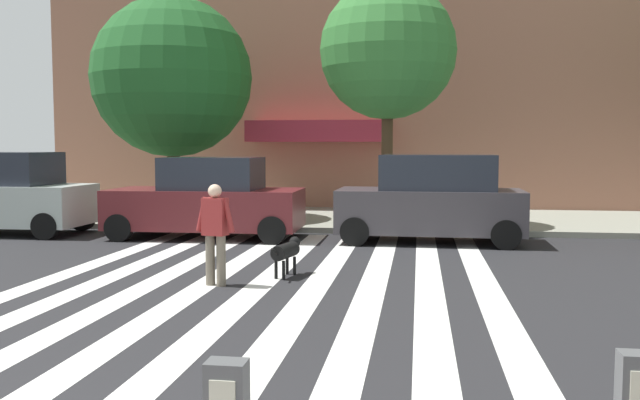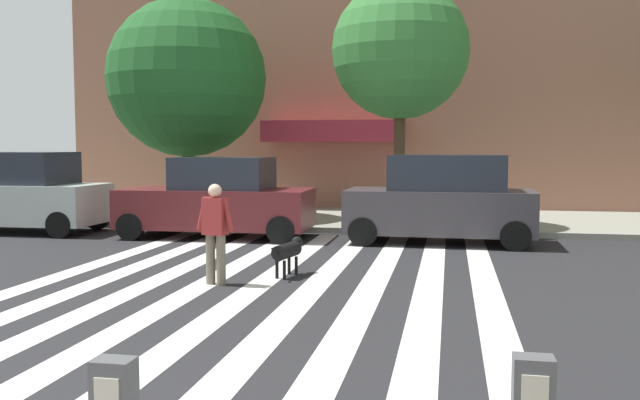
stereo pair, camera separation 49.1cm
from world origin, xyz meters
name	(u,v)px [view 1 (the left image)]	position (x,y,z in m)	size (l,w,h in m)	color
ground_plane	(198,289)	(0.00, 7.07, 0.00)	(160.00, 160.00, 0.00)	#232326
sidewalk_far	(305,218)	(0.00, 17.15, 0.07)	(80.00, 6.00, 0.15)	gray
crosswalk_stripes	(254,291)	(0.90, 7.07, 0.00)	(7.65, 13.55, 0.01)	silver
parked_car_behind_first	(208,200)	(-1.69, 12.91, 0.93)	(4.68, 2.10, 1.98)	maroon
parked_car_third_in_line	(432,200)	(3.72, 12.91, 1.00)	(4.30, 2.05, 2.05)	#3B373C
street_tree_nearest	(172,78)	(-3.71, 16.01, 4.24)	(4.63, 4.63, 6.42)	#4C3823
street_tree_middle	(388,52)	(2.56, 15.33, 4.77)	(3.65, 3.65, 6.46)	#4C3823
pedestrian_dog_walker	(215,229)	(0.20, 7.40, 0.93)	(0.71, 0.32, 1.64)	#6B6051
dog_on_leash	(287,251)	(1.18, 8.34, 0.44)	(0.41, 1.06, 0.65)	black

